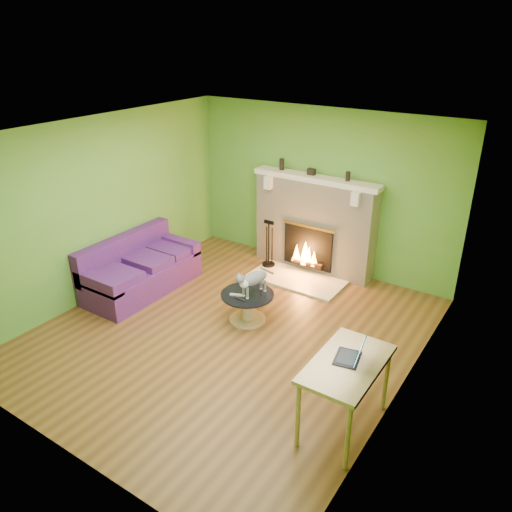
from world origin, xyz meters
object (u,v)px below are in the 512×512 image
Objects in this scene: sofa at (140,270)px; coffee_table at (247,305)px; desk at (347,370)px; cat at (254,281)px.

coffee_table is at bearing 4.61° from sofa.
sofa is 1.72× the size of desk.
sofa is 2.96× the size of cat.
cat is at bearing 32.01° from coffee_table.
coffee_table is 0.38m from cat.
cat is at bearing 147.52° from desk.
sofa reaches higher than desk.
desk reaches higher than coffee_table.
coffee_table is 0.68× the size of desk.
desk is (3.81, -0.97, 0.37)m from sofa.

